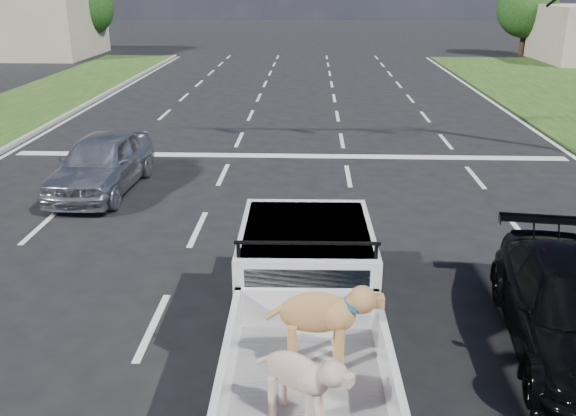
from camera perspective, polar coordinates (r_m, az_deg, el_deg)
name	(u,v)px	position (r m, az deg, el deg)	size (l,w,h in m)	color
ground	(264,329)	(9.69, -2.28, -11.21)	(160.00, 160.00, 0.00)	black
road_markings	(283,192)	(15.65, -0.46, 1.52)	(17.75, 60.00, 0.01)	silver
building_left	(21,24)	(48.91, -23.75, 15.46)	(10.00, 8.00, 4.40)	#C5AF97
tree_far_c	(84,7)	(49.18, -18.52, 17.40)	(4.20, 4.20, 5.40)	#332114
tree_far_d	(527,8)	(48.72, 21.49, 17.03)	(4.20, 4.20, 5.40)	#332114
pickup_truck	(306,318)	(8.09, 1.73, -10.27)	(2.14, 5.49, 2.04)	black
silver_sedan	(102,163)	(16.28, -17.04, 4.08)	(1.75, 4.35, 1.48)	#B3B5BA
black_coupe	(574,309)	(9.79, 25.21, -8.58)	(1.84, 4.54, 1.32)	black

